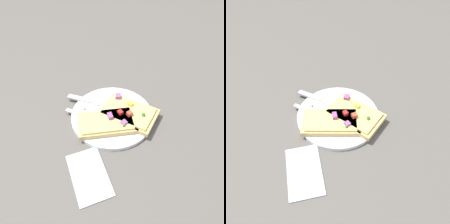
# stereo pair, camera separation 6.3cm
# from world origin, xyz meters

# --- Properties ---
(ground_plane) EXTENTS (4.00, 4.00, 0.00)m
(ground_plane) POSITION_xyz_m (0.00, 0.00, 0.00)
(ground_plane) COLOR #56514C
(plate) EXTENTS (0.24, 0.24, 0.01)m
(plate) POSITION_xyz_m (0.00, 0.00, 0.01)
(plate) COLOR white
(plate) RESTS_ON ground
(fork) EXTENTS (0.15, 0.17, 0.01)m
(fork) POSITION_xyz_m (-0.01, 0.03, 0.01)
(fork) COLOR #B7B7BC
(fork) RESTS_ON plate
(knife) EXTENTS (0.15, 0.18, 0.01)m
(knife) POSITION_xyz_m (0.06, 0.03, 0.01)
(knife) COLOR #B7B7BC
(knife) RESTS_ON plate
(pizza_slice_main) EXTENTS (0.18, 0.18, 0.03)m
(pizza_slice_main) POSITION_xyz_m (-0.02, -0.04, 0.02)
(pizza_slice_main) COLOR tan
(pizza_slice_main) RESTS_ON plate
(pizza_slice_corner) EXTENTS (0.12, 0.17, 0.03)m
(pizza_slice_corner) POSITION_xyz_m (-0.03, 0.03, 0.02)
(pizza_slice_corner) COLOR tan
(pizza_slice_corner) RESTS_ON plate
(crumb_scatter) EXTENTS (0.10, 0.09, 0.01)m
(crumb_scatter) POSITION_xyz_m (0.02, 0.02, 0.02)
(crumb_scatter) COLOR tan
(crumb_scatter) RESTS_ON plate
(napkin) EXTENTS (0.14, 0.08, 0.01)m
(napkin) POSITION_xyz_m (-0.15, 0.12, 0.00)
(napkin) COLOR silver
(napkin) RESTS_ON ground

